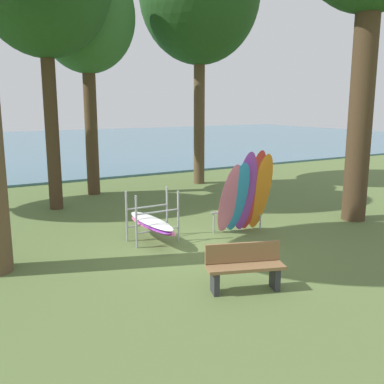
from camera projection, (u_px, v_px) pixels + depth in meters
ground_plane at (194, 247)px, 10.39m from camera, size 80.00×80.00×0.00m
lake_water at (9, 146)px, 34.22m from camera, size 80.00×36.00×0.10m
tree_mid_behind at (86, 18)px, 15.33m from camera, size 3.38×3.38×8.22m
leaning_board_pile at (245, 195)px, 11.27m from camera, size 1.56×1.12×2.21m
board_storage_rack at (152, 223)px, 10.78m from camera, size 1.15×2.12×1.25m
park_bench at (245, 266)px, 7.96m from camera, size 1.46×0.85×0.85m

